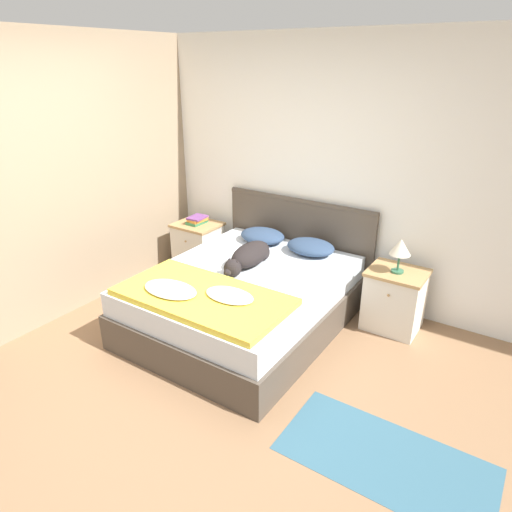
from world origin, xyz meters
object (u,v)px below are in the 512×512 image
(nightstand_left, at_px, (198,247))
(dog, at_px, (249,256))
(pillow_left, at_px, (262,236))
(bed, at_px, (244,300))
(pillow_right, at_px, (311,247))
(nightstand_right, at_px, (394,299))
(book_stack, at_px, (197,220))
(table_lamp, at_px, (400,248))

(nightstand_left, bearing_deg, dog, -27.33)
(pillow_left, bearing_deg, bed, -69.36)
(nightstand_left, bearing_deg, pillow_right, 0.68)
(bed, relative_size, pillow_left, 4.08)
(nightstand_left, height_order, nightstand_right, same)
(nightstand_right, xyz_separation_m, pillow_right, (-0.87, 0.02, 0.31))
(dog, height_order, book_stack, dog)
(table_lamp, bearing_deg, nightstand_left, 179.39)
(nightstand_right, distance_m, dog, 1.38)
(bed, xyz_separation_m, pillow_right, (0.28, 0.75, 0.34))
(bed, relative_size, dog, 2.72)
(nightstand_left, bearing_deg, bed, -32.25)
(bed, bearing_deg, pillow_left, 110.64)
(dog, bearing_deg, book_stack, 152.49)
(pillow_right, bearing_deg, nightstand_left, -179.32)
(table_lamp, bearing_deg, nightstand_right, 90.00)
(nightstand_left, height_order, pillow_left, pillow_left)
(bed, bearing_deg, dog, 109.20)
(pillow_left, relative_size, dog, 0.67)
(bed, distance_m, pillow_left, 0.87)
(book_stack, bearing_deg, pillow_left, 0.85)
(dog, bearing_deg, pillow_right, 60.08)
(pillow_right, distance_m, book_stack, 1.44)
(pillow_left, xyz_separation_m, pillow_right, (0.56, 0.00, 0.00))
(dog, bearing_deg, bed, -70.80)
(bed, relative_size, table_lamp, 6.34)
(bed, distance_m, pillow_right, 0.87)
(nightstand_left, xyz_separation_m, nightstand_right, (2.31, 0.00, 0.00))
(dog, distance_m, table_lamp, 1.34)
(bed, distance_m, table_lamp, 1.45)
(bed, bearing_deg, nightstand_right, 32.25)
(pillow_left, distance_m, pillow_right, 0.56)
(table_lamp, bearing_deg, pillow_left, 178.33)
(pillow_right, bearing_deg, book_stack, -179.49)
(nightstand_left, relative_size, nightstand_right, 1.00)
(pillow_left, xyz_separation_m, table_lamp, (1.44, -0.04, 0.20))
(nightstand_right, relative_size, dog, 0.79)
(pillow_right, distance_m, dog, 0.68)
(pillow_right, bearing_deg, nightstand_right, -1.12)
(bed, distance_m, book_stack, 1.41)
(pillow_left, bearing_deg, pillow_right, 0.00)
(bed, height_order, pillow_left, pillow_left)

